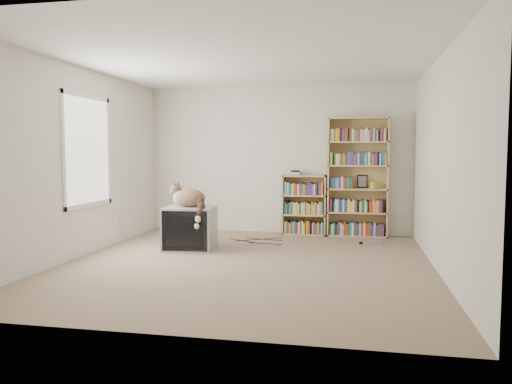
% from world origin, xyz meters
% --- Properties ---
extents(floor, '(4.50, 5.00, 0.01)m').
position_xyz_m(floor, '(0.00, 0.00, 0.00)').
color(floor, gray).
rests_on(floor, ground).
extents(wall_back, '(4.50, 0.02, 2.50)m').
position_xyz_m(wall_back, '(0.00, 2.50, 1.25)').
color(wall_back, silver).
rests_on(wall_back, floor).
extents(wall_front, '(4.50, 0.02, 2.50)m').
position_xyz_m(wall_front, '(0.00, -2.50, 1.25)').
color(wall_front, silver).
rests_on(wall_front, floor).
extents(wall_left, '(0.02, 5.00, 2.50)m').
position_xyz_m(wall_left, '(-2.25, 0.00, 1.25)').
color(wall_left, silver).
rests_on(wall_left, floor).
extents(wall_right, '(0.02, 5.00, 2.50)m').
position_xyz_m(wall_right, '(2.25, 0.00, 1.25)').
color(wall_right, silver).
rests_on(wall_right, floor).
extents(ceiling, '(4.50, 5.00, 0.02)m').
position_xyz_m(ceiling, '(0.00, 0.00, 2.50)').
color(ceiling, white).
rests_on(ceiling, wall_back).
extents(window, '(0.02, 1.22, 1.52)m').
position_xyz_m(window, '(-2.24, 0.20, 1.40)').
color(window, white).
rests_on(window, wall_left).
extents(crt_tv, '(0.74, 0.69, 0.60)m').
position_xyz_m(crt_tv, '(-1.01, 0.79, 0.30)').
color(crt_tv, gray).
rests_on(crt_tv, floor).
extents(cat, '(0.68, 0.65, 0.58)m').
position_xyz_m(cat, '(-0.98, 0.74, 0.70)').
color(cat, '#352515').
rests_on(cat, crt_tv).
extents(bookcase_tall, '(0.97, 0.30, 1.94)m').
position_xyz_m(bookcase_tall, '(1.35, 2.36, 0.92)').
color(bookcase_tall, tan).
rests_on(bookcase_tall, floor).
extents(bookcase_short, '(0.73, 0.30, 1.00)m').
position_xyz_m(bookcase_short, '(0.48, 2.36, 0.47)').
color(bookcase_short, tan).
rests_on(bookcase_short, floor).
extents(book_stack, '(0.18, 0.24, 0.08)m').
position_xyz_m(book_stack, '(0.32, 2.37, 1.04)').
color(book_stack, '#BD3A19').
rests_on(book_stack, bookcase_short).
extents(green_mug, '(0.10, 0.10, 0.11)m').
position_xyz_m(green_mug, '(1.59, 2.34, 0.85)').
color(green_mug, '#A0C337').
rests_on(green_mug, bookcase_tall).
extents(framed_print, '(0.16, 0.05, 0.22)m').
position_xyz_m(framed_print, '(1.42, 2.44, 0.90)').
color(framed_print, black).
rests_on(framed_print, bookcase_tall).
extents(dvd_player, '(0.37, 0.32, 0.07)m').
position_xyz_m(dvd_player, '(1.54, 1.66, 0.04)').
color(dvd_player, '#B3B2B8').
rests_on(dvd_player, floor).
extents(wall_outlet, '(0.01, 0.08, 0.13)m').
position_xyz_m(wall_outlet, '(-2.24, 1.13, 0.32)').
color(wall_outlet, silver).
rests_on(wall_outlet, wall_left).
extents(floor_cables, '(1.20, 0.70, 0.01)m').
position_xyz_m(floor_cables, '(-0.31, 1.56, 0.00)').
color(floor_cables, black).
rests_on(floor_cables, floor).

